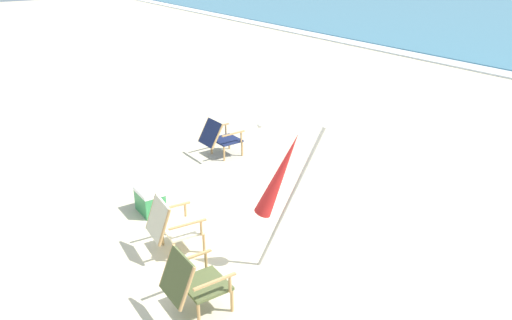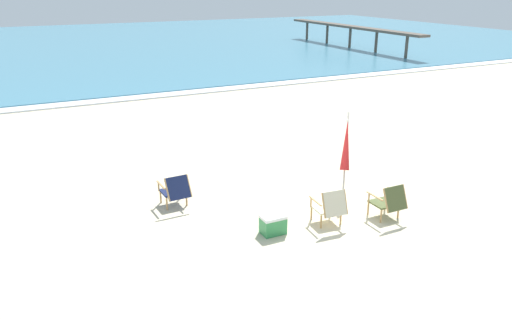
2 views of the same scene
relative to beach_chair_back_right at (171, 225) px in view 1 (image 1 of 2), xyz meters
The scene contains 6 objects.
ground_plane 1.17m from the beach_chair_back_right, 68.55° to the left, with size 80.00×80.00×0.00m, color beige.
beach_chair_back_right is the anchor object (origin of this frame).
beach_chair_mid_center 1.32m from the beach_chair_back_right, 14.84° to the right, with size 0.60×0.71×0.81m.
beach_chair_back_left 3.47m from the beach_chair_back_right, 138.97° to the left, with size 0.62×0.79×0.78m.
umbrella_furled_red 1.72m from the beach_chair_back_right, 43.34° to the left, with size 0.63×0.75×1.99m.
cooler_box 1.27m from the beach_chair_back_right, behind, with size 0.49×0.35×0.40m.
Camera 1 is at (5.11, -3.36, 3.88)m, focal length 35.00 mm.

